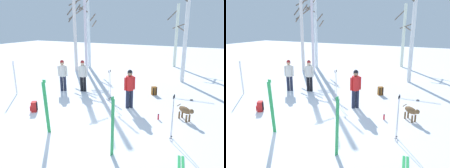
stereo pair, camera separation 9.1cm
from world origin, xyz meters
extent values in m
plane|color=white|center=(0.00, 0.00, 0.00)|extent=(60.00, 60.00, 0.00)
cylinder|color=#1E2338|center=(-3.17, 3.44, 0.41)|extent=(0.16, 0.16, 0.82)
cylinder|color=#1E2338|center=(-3.01, 3.51, 0.41)|extent=(0.16, 0.16, 0.82)
cylinder|color=silver|center=(-3.09, 3.48, 1.13)|extent=(0.34, 0.34, 0.62)
sphere|color=tan|center=(-3.09, 3.48, 1.55)|extent=(0.22, 0.22, 0.22)
sphere|color=#B22626|center=(-3.09, 3.48, 1.61)|extent=(0.21, 0.21, 0.21)
cylinder|color=silver|center=(-3.28, 3.39, 1.11)|extent=(0.10, 0.10, 0.56)
cylinder|color=silver|center=(-2.90, 3.56, 1.11)|extent=(0.10, 0.10, 0.56)
cylinder|color=#1E2338|center=(1.18, 2.71, 0.41)|extent=(0.16, 0.16, 0.82)
cylinder|color=#1E2338|center=(1.06, 2.58, 0.41)|extent=(0.16, 0.16, 0.82)
cylinder|color=red|center=(1.12, 2.65, 1.13)|extent=(0.34, 0.34, 0.62)
sphere|color=#997051|center=(1.12, 2.65, 1.55)|extent=(0.22, 0.22, 0.22)
sphere|color=black|center=(1.12, 2.65, 1.61)|extent=(0.21, 0.21, 0.21)
cylinder|color=red|center=(1.26, 2.80, 1.11)|extent=(0.10, 0.10, 0.56)
cylinder|color=red|center=(0.98, 2.49, 1.11)|extent=(0.10, 0.10, 0.56)
cylinder|color=black|center=(-2.14, 3.85, 0.41)|extent=(0.16, 0.16, 0.82)
cylinder|color=black|center=(-1.96, 3.89, 0.41)|extent=(0.16, 0.16, 0.82)
cylinder|color=silver|center=(-2.05, 3.87, 1.13)|extent=(0.34, 0.34, 0.62)
sphere|color=beige|center=(-2.05, 3.87, 1.55)|extent=(0.22, 0.22, 0.22)
sphere|color=#B22626|center=(-2.05, 3.87, 1.61)|extent=(0.21, 0.21, 0.21)
cylinder|color=silver|center=(-2.25, 3.82, 1.11)|extent=(0.10, 0.10, 0.56)
cylinder|color=silver|center=(-1.84, 3.92, 1.11)|extent=(0.10, 0.10, 0.56)
ellipsoid|color=brown|center=(3.51, 2.36, 0.41)|extent=(0.60, 0.55, 0.26)
sphere|color=brown|center=(3.77, 2.15, 0.48)|extent=(0.18, 0.18, 0.18)
ellipsoid|color=brown|center=(3.81, 2.11, 0.46)|extent=(0.12, 0.11, 0.06)
cylinder|color=brown|center=(3.24, 2.59, 0.49)|extent=(0.17, 0.15, 0.17)
cylinder|color=brown|center=(3.71, 2.30, 0.14)|extent=(0.07, 0.07, 0.28)
cylinder|color=brown|center=(3.61, 2.18, 0.14)|extent=(0.07, 0.07, 0.28)
cylinder|color=brown|center=(3.41, 2.55, 0.14)|extent=(0.07, 0.07, 0.28)
cylinder|color=brown|center=(3.31, 2.43, 0.14)|extent=(0.07, 0.07, 0.28)
cube|color=white|center=(-4.93, 1.88, 0.84)|extent=(0.06, 0.11, 1.68)
cube|color=white|center=(-4.93, 1.88, 1.72)|extent=(0.04, 0.06, 0.10)
cube|color=white|center=(-4.95, 1.94, 0.84)|extent=(0.06, 0.11, 1.68)
cube|color=white|center=(-4.95, 1.94, 1.72)|extent=(0.04, 0.06, 0.10)
cube|color=green|center=(-0.54, -0.68, 0.89)|extent=(0.15, 0.03, 1.78)
cube|color=green|center=(-0.54, -0.68, 1.82)|extent=(0.06, 0.02, 0.10)
cube|color=green|center=(-0.60, -0.69, 0.89)|extent=(0.15, 0.03, 1.78)
cube|color=green|center=(-0.60, -0.69, 1.82)|extent=(0.06, 0.02, 0.10)
cube|color=green|center=(1.99, -0.98, 0.83)|extent=(0.04, 0.13, 1.66)
cube|color=green|center=(1.99, -0.98, 1.70)|extent=(0.03, 0.06, 0.10)
cube|color=green|center=(2.00, -0.92, 0.83)|extent=(0.04, 0.13, 1.66)
cube|color=green|center=(2.00, -0.92, 1.70)|extent=(0.03, 0.06, 0.10)
cube|color=white|center=(3.56, 4.86, 0.01)|extent=(1.94, 0.08, 0.02)
cube|color=#333338|center=(3.51, 4.86, 0.03)|extent=(0.12, 0.06, 0.03)
cube|color=white|center=(3.56, 4.76, 0.01)|extent=(1.94, 0.08, 0.02)
cube|color=#333338|center=(3.51, 4.76, 0.03)|extent=(0.12, 0.06, 0.03)
cylinder|color=#B2B2BC|center=(3.34, 0.70, 0.70)|extent=(0.02, 0.10, 1.40)
cylinder|color=black|center=(3.34, 0.70, 1.46)|extent=(0.04, 0.04, 0.10)
cylinder|color=black|center=(3.34, 0.70, 0.07)|extent=(0.07, 0.07, 0.01)
cylinder|color=#B2B2BC|center=(3.34, 0.57, 0.70)|extent=(0.02, 0.10, 1.40)
cylinder|color=black|center=(3.34, 0.57, 1.46)|extent=(0.04, 0.04, 0.10)
cylinder|color=black|center=(3.34, 0.57, 0.07)|extent=(0.07, 0.07, 0.01)
cylinder|color=#B2B2BC|center=(-0.14, 3.34, 0.68)|extent=(0.02, 0.10, 1.37)
cylinder|color=black|center=(-0.14, 3.34, 1.42)|extent=(0.04, 0.04, 0.10)
cylinder|color=black|center=(-0.14, 3.34, 0.07)|extent=(0.07, 0.07, 0.01)
cylinder|color=#B2B2BC|center=(-0.14, 3.18, 0.68)|extent=(0.02, 0.10, 1.37)
cylinder|color=black|center=(-0.14, 3.18, 1.42)|extent=(0.04, 0.04, 0.10)
cylinder|color=black|center=(-0.14, 3.18, 0.07)|extent=(0.07, 0.07, 0.01)
cube|color=#99591E|center=(1.63, 4.90, 0.22)|extent=(0.33, 0.31, 0.44)
cube|color=#99591E|center=(1.56, 5.01, 0.15)|extent=(0.19, 0.16, 0.20)
cube|color=black|center=(1.76, 4.85, 0.22)|extent=(0.04, 0.04, 0.37)
cube|color=black|center=(1.64, 4.77, 0.22)|extent=(0.04, 0.04, 0.37)
cube|color=red|center=(-2.36, 0.51, 0.22)|extent=(0.31, 0.33, 0.44)
cube|color=red|center=(-2.47, 0.44, 0.15)|extent=(0.16, 0.20, 0.20)
cube|color=black|center=(-2.30, 0.64, 0.22)|extent=(0.04, 0.04, 0.37)
cube|color=black|center=(-2.22, 0.52, 0.22)|extent=(0.04, 0.04, 0.37)
cylinder|color=red|center=(2.59, 1.97, 0.10)|extent=(0.06, 0.06, 0.21)
cylinder|color=black|center=(2.59, 1.97, 0.22)|extent=(0.04, 0.04, 0.02)
cylinder|color=silver|center=(-5.43, 8.20, 3.28)|extent=(0.24, 0.24, 6.55)
cylinder|color=brown|center=(-5.75, 8.47, 4.70)|extent=(0.65, 0.75, 1.11)
cylinder|color=brown|center=(-5.68, 8.59, 4.31)|extent=(0.88, 0.61, 1.32)
cylinder|color=brown|center=(-5.61, 8.70, 5.12)|extent=(1.06, 0.45, 0.55)
cylinder|color=brown|center=(-5.64, 8.68, 4.25)|extent=(1.03, 0.52, 0.80)
cylinder|color=silver|center=(-5.23, 9.82, 2.83)|extent=(0.25, 0.25, 5.67)
cylinder|color=brown|center=(-5.38, 9.37, 4.62)|extent=(0.97, 0.39, 0.49)
cylinder|color=brown|center=(-4.89, 10.19, 3.56)|extent=(0.82, 0.76, 0.52)
cylinder|color=brown|center=(-5.71, 10.01, 4.91)|extent=(0.46, 1.05, 0.65)
cylinder|color=brown|center=(-5.16, 10.23, 3.92)|extent=(0.88, 0.23, 0.82)
cylinder|color=silver|center=(-4.75, 8.58, 3.91)|extent=(0.20, 0.20, 7.82)
cylinder|color=silver|center=(1.16, 13.23, 2.56)|extent=(0.24, 0.24, 5.12)
cylinder|color=brown|center=(0.73, 13.60, 4.31)|extent=(0.83, 0.95, 1.01)
cylinder|color=brown|center=(1.24, 13.77, 3.36)|extent=(1.11, 0.25, 0.48)
cylinder|color=brown|center=(1.58, 12.96, 3.13)|extent=(0.63, 0.93, 0.52)
cylinder|color=silver|center=(2.54, 8.25, 3.89)|extent=(0.24, 0.24, 7.78)
camera|label=1|loc=(4.38, -6.00, 3.65)|focal=35.62mm
camera|label=2|loc=(4.46, -5.96, 3.65)|focal=35.62mm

